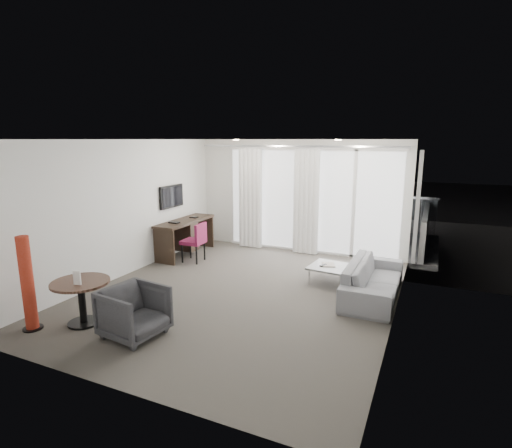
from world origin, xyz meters
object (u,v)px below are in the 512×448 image
at_px(round_table, 82,303).
at_px(rattan_chair_b, 378,230).
at_px(coffee_table, 330,274).
at_px(sofa, 373,279).
at_px(tub_armchair, 134,312).
at_px(desk_chair, 193,242).
at_px(rattan_chair_a, 342,232).
at_px(desk, 186,237).
at_px(red_lamp, 27,284).

distance_m(round_table, rattan_chair_b, 6.84).
bearing_deg(coffee_table, sofa, -22.59).
bearing_deg(round_table, tub_armchair, 0.97).
height_order(desk_chair, sofa, desk_chair).
distance_m(desk_chair, rattan_chair_a, 3.71).
bearing_deg(coffee_table, round_table, -132.02).
relative_size(round_table, rattan_chair_b, 0.90).
bearing_deg(round_table, desk, 100.48).
bearing_deg(desk_chair, coffee_table, -4.38).
xyz_separation_m(coffee_table, rattan_chair_b, (0.46, 2.88, 0.28)).
bearing_deg(round_table, red_lamp, -141.18).
bearing_deg(rattan_chair_a, tub_armchair, -111.33).
relative_size(desk_chair, round_table, 1.07).
bearing_deg(red_lamp, round_table, 38.82).
bearing_deg(tub_armchair, desk_chair, 26.99).
relative_size(coffee_table, sofa, 0.35).
relative_size(desk_chair, rattan_chair_b, 0.96).
xyz_separation_m(tub_armchair, sofa, (2.70, 2.77, -0.05)).
bearing_deg(rattan_chair_b, coffee_table, -90.12).
distance_m(desk, red_lamp, 4.01).
relative_size(desk_chair, coffee_table, 1.21).
bearing_deg(desk, rattan_chair_b, 31.64).
xyz_separation_m(desk, red_lamp, (0.14, -4.00, 0.27)).
relative_size(red_lamp, sofa, 0.66).
xyz_separation_m(tub_armchair, rattan_chair_b, (2.34, 5.99, 0.10)).
relative_size(sofa, rattan_chair_b, 2.28).
relative_size(round_table, rattan_chair_a, 1.08).
xyz_separation_m(desk_chair, sofa, (3.85, -0.42, -0.13)).
bearing_deg(sofa, desk, 79.49).
height_order(desk_chair, rattan_chair_b, rattan_chair_b).
bearing_deg(round_table, desk_chair, 93.82).
height_order(desk, sofa, desk).
bearing_deg(sofa, red_lamp, 127.62).
bearing_deg(rattan_chair_b, round_table, -109.71).
height_order(desk, red_lamp, red_lamp).
height_order(desk_chair, rattan_chair_a, desk_chair).
height_order(round_table, tub_armchair, tub_armchair).
xyz_separation_m(round_table, tub_armchair, (0.93, 0.02, 0.02)).
distance_m(desk_chair, round_table, 3.21).
height_order(tub_armchair, rattan_chair_a, rattan_chair_a).
relative_size(sofa, rattan_chair_a, 2.74).
relative_size(desk, coffee_table, 2.42).
height_order(red_lamp, rattan_chair_b, red_lamp).
relative_size(red_lamp, rattan_chair_b, 1.50).
xyz_separation_m(red_lamp, sofa, (4.15, 3.20, -0.37)).
bearing_deg(sofa, desk_chair, 83.79).
distance_m(coffee_table, rattan_chair_a, 2.69).
relative_size(desk_chair, sofa, 0.42).
relative_size(round_table, red_lamp, 0.60).
distance_m(rattan_chair_a, rattan_chair_b, 0.85).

